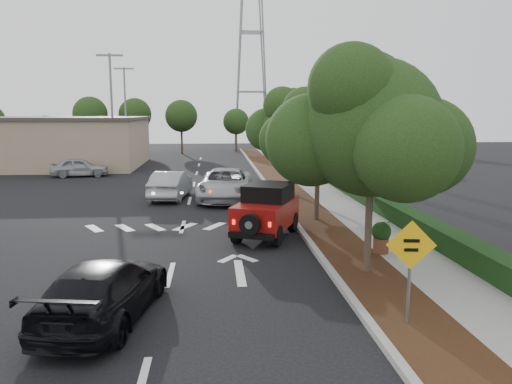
{
  "coord_description": "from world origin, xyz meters",
  "views": [
    {
      "loc": [
        1.28,
        -13.86,
        4.6
      ],
      "look_at": [
        2.72,
        3.0,
        1.88
      ],
      "focal_mm": 35.0,
      "sensor_mm": 36.0,
      "label": 1
    }
  ],
  "objects": [
    {
      "name": "street_tree_far",
      "position": [
        5.6,
        13.0,
        0.0
      ],
      "size": [
        3.4,
        3.4,
        5.62
      ],
      "primitive_type": null,
      "color": "black",
      "rests_on": "ground"
    },
    {
      "name": "parked_suv",
      "position": [
        -8.29,
        22.62,
        0.67
      ],
      "size": [
        4.14,
        2.14,
        1.34
      ],
      "primitive_type": "imported",
      "rotation": [
        0.0,
        0.0,
        1.72
      ],
      "color": "#A3A7AB",
      "rests_on": "ground"
    },
    {
      "name": "hedge",
      "position": [
        8.9,
        12.0,
        0.4
      ],
      "size": [
        0.8,
        70.0,
        0.8
      ],
      "primitive_type": "cube",
      "color": "black",
      "rests_on": "ground"
    },
    {
      "name": "speed_hump_sign",
      "position": [
        5.4,
        -4.02,
        1.56
      ],
      "size": [
        1.05,
        0.17,
        2.25
      ],
      "rotation": [
        0.0,
        0.0,
        -0.14
      ],
      "color": "slate",
      "rests_on": "ground"
    },
    {
      "name": "transmission_tower",
      "position": [
        6.0,
        48.0,
        0.0
      ],
      "size": [
        7.0,
        4.0,
        28.0
      ],
      "primitive_type": null,
      "color": "slate",
      "rests_on": "ground"
    },
    {
      "name": "light_pole_b",
      "position": [
        -7.5,
        38.0,
        0.0
      ],
      "size": [
        2.0,
        0.22,
        9.0
      ],
      "primitive_type": null,
      "color": "slate",
      "rests_on": "ground"
    },
    {
      "name": "red_jeep",
      "position": [
        3.27,
        4.28,
        0.99
      ],
      "size": [
        2.91,
        4.0,
        1.95
      ],
      "rotation": [
        0.0,
        0.0,
        -0.39
      ],
      "color": "black",
      "rests_on": "ground"
    },
    {
      "name": "curb",
      "position": [
        4.6,
        12.0,
        0.07
      ],
      "size": [
        0.2,
        70.0,
        0.15
      ],
      "primitive_type": "cube",
      "color": "#9E9B93",
      "rests_on": "ground"
    },
    {
      "name": "light_pole_a",
      "position": [
        -6.5,
        26.0,
        0.0
      ],
      "size": [
        2.0,
        0.22,
        9.0
      ],
      "primitive_type": null,
      "color": "slate",
      "rests_on": "ground"
    },
    {
      "name": "street_tree_near",
      "position": [
        5.6,
        -0.5,
        0.0
      ],
      "size": [
        3.8,
        3.8,
        5.92
      ],
      "primitive_type": null,
      "color": "black",
      "rests_on": "ground"
    },
    {
      "name": "commercial_building",
      "position": [
        -16.0,
        30.0,
        2.0
      ],
      "size": [
        22.0,
        12.0,
        4.0
      ],
      "primitive_type": "cube",
      "color": "gray",
      "rests_on": "ground"
    },
    {
      "name": "silver_suv_ahead",
      "position": [
        1.9,
        12.22,
        0.81
      ],
      "size": [
        3.25,
        6.08,
        1.63
      ],
      "primitive_type": "imported",
      "rotation": [
        0.0,
        0.0,
        -0.1
      ],
      "color": "#AAACB2",
      "rests_on": "ground"
    },
    {
      "name": "sidewalk",
      "position": [
        7.5,
        12.0,
        0.06
      ],
      "size": [
        2.0,
        70.0,
        0.12
      ],
      "primitive_type": "cube",
      "color": "gray",
      "rests_on": "ground"
    },
    {
      "name": "planting_strip",
      "position": [
        5.6,
        12.0,
        0.06
      ],
      "size": [
        1.8,
        70.0,
        0.12
      ],
      "primitive_type": "cube",
      "color": "black",
      "rests_on": "ground"
    },
    {
      "name": "terracotta_planter",
      "position": [
        6.6,
        1.26,
        0.73
      ],
      "size": [
        0.62,
        0.62,
        1.08
      ],
      "rotation": [
        0.0,
        0.0,
        -0.04
      ],
      "color": "brown",
      "rests_on": "ground"
    },
    {
      "name": "ground",
      "position": [
        0.0,
        0.0,
        0.0
      ],
      "size": [
        120.0,
        120.0,
        0.0
      ],
      "primitive_type": "plane",
      "color": "black",
      "rests_on": "ground"
    },
    {
      "name": "silver_sedan_oncoming",
      "position": [
        -1.0,
        12.83,
        0.74
      ],
      "size": [
        2.16,
        4.68,
        1.49
      ],
      "primitive_type": "imported",
      "rotation": [
        0.0,
        0.0,
        3.01
      ],
      "color": "#9A9DA1",
      "rests_on": "ground"
    },
    {
      "name": "black_suv_oncoming",
      "position": [
        -1.18,
        -2.98,
        0.68
      ],
      "size": [
        2.65,
        4.92,
        1.36
      ],
      "primitive_type": "imported",
      "rotation": [
        0.0,
        0.0,
        2.97
      ],
      "color": "black",
      "rests_on": "ground"
    },
    {
      "name": "street_tree_mid",
      "position": [
        5.6,
        6.5,
        0.0
      ],
      "size": [
        3.2,
        3.2,
        5.32
      ],
      "primitive_type": null,
      "color": "black",
      "rests_on": "ground"
    }
  ]
}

